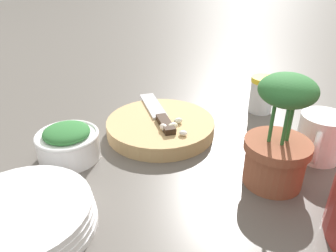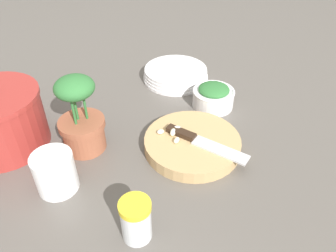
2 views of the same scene
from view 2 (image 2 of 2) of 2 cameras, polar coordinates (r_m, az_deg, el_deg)
ground_plane at (r=0.80m, az=-1.96°, el=-4.65°), size 5.00×5.00×0.00m
cutting_board at (r=0.80m, az=4.24°, el=-3.08°), size 0.23×0.23×0.03m
chef_knife at (r=0.78m, az=5.70°, el=-2.68°), size 0.04×0.21×0.01m
garlic_cloves at (r=0.80m, az=0.87°, el=-1.16°), size 0.06×0.07×0.02m
herb_bowl at (r=0.95m, az=7.90°, el=5.20°), size 0.12×0.12×0.07m
spice_jar at (r=0.61m, az=-5.59°, el=-15.96°), size 0.06×0.06×0.09m
coffee_mug at (r=0.73m, az=-19.05°, el=-7.49°), size 0.10×0.10×0.09m
plate_stack at (r=1.08m, az=1.34°, el=9.01°), size 0.21×0.21×0.04m
potted_herb at (r=0.79m, az=-14.92°, el=1.00°), size 0.11×0.11×0.20m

